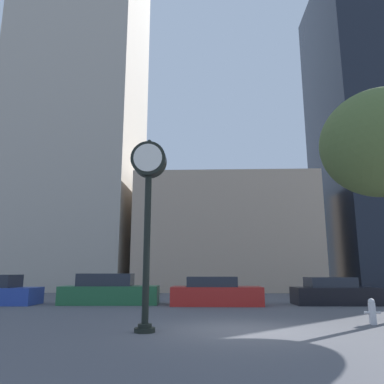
% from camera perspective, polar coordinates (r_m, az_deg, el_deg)
% --- Properties ---
extents(ground_plane, '(200.00, 200.00, 0.00)m').
position_cam_1_polar(ground_plane, '(11.11, 7.91, -20.14)').
color(ground_plane, '#515156').
extents(building_tall_tower, '(11.39, 12.00, 38.30)m').
position_cam_1_polar(building_tall_tower, '(41.04, -16.28, 13.82)').
color(building_tall_tower, '#ADA393').
rests_on(building_tall_tower, ground_plane).
extents(building_storefront_row, '(15.04, 12.00, 9.59)m').
position_cam_1_polar(building_storefront_row, '(35.14, 4.88, -6.74)').
color(building_storefront_row, tan).
rests_on(building_storefront_row, ground_plane).
extents(building_glass_modern, '(9.19, 12.00, 30.75)m').
position_cam_1_polar(building_glass_modern, '(40.89, 25.50, 8.91)').
color(building_glass_modern, black).
rests_on(building_glass_modern, ground_plane).
extents(street_clock, '(1.01, 0.56, 5.42)m').
position_cam_1_polar(street_clock, '(10.86, -6.69, 0.41)').
color(street_clock, black).
rests_on(street_clock, ground_plane).
extents(car_green, '(4.88, 2.02, 1.49)m').
position_cam_1_polar(car_green, '(19.74, -12.51, -14.54)').
color(car_green, '#236038').
rests_on(car_green, ground_plane).
extents(car_red, '(4.34, 1.95, 1.34)m').
position_cam_1_polar(car_red, '(18.77, 3.61, -15.09)').
color(car_red, red).
rests_on(car_red, ground_plane).
extents(car_black, '(4.04, 1.91, 1.31)m').
position_cam_1_polar(car_black, '(20.27, 20.78, -14.18)').
color(car_black, black).
rests_on(car_black, ground_plane).
extents(fire_hydrant_far, '(0.49, 0.21, 0.77)m').
position_cam_1_polar(fire_hydrant_far, '(13.33, 25.76, -16.02)').
color(fire_hydrant_far, '#B7B7BC').
rests_on(fire_hydrant_far, ground_plane).
extents(bare_tree, '(4.38, 4.38, 8.15)m').
position_cam_1_polar(bare_tree, '(15.43, 26.97, 6.60)').
color(bare_tree, brown).
rests_on(bare_tree, ground_plane).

